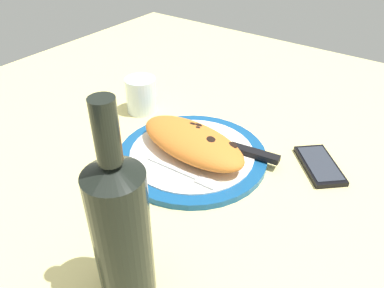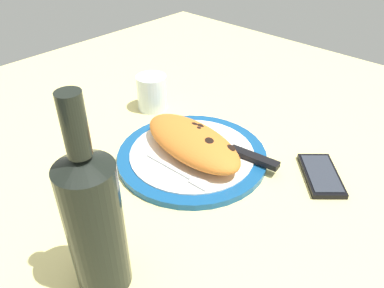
{
  "view_description": "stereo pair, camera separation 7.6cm",
  "coord_description": "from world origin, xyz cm",
  "px_view_note": "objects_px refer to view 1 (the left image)",
  "views": [
    {
      "loc": [
        36.9,
        -50.79,
        47.22
      ],
      "look_at": [
        0.0,
        0.0,
        3.62
      ],
      "focal_mm": 35.81,
      "sensor_mm": 36.0,
      "label": 1
    },
    {
      "loc": [
        42.79,
        -45.94,
        47.22
      ],
      "look_at": [
        0.0,
        0.0,
        3.62
      ],
      "focal_mm": 35.81,
      "sensor_mm": 36.0,
      "label": 2
    }
  ],
  "objects_px": {
    "smartphone": "(320,165)",
    "knife": "(240,149)",
    "plate": "(192,155)",
    "fork": "(188,174)",
    "calzone": "(193,140)",
    "water_glass": "(141,97)",
    "wine_bottle": "(121,228)"
  },
  "relations": [
    {
      "from": "smartphone",
      "to": "knife",
      "type": "bearing_deg",
      "value": -155.61
    },
    {
      "from": "plate",
      "to": "fork",
      "type": "xyz_separation_m",
      "value": [
        0.04,
        -0.06,
        0.01
      ]
    },
    {
      "from": "smartphone",
      "to": "plate",
      "type": "bearing_deg",
      "value": -150.66
    },
    {
      "from": "calzone",
      "to": "fork",
      "type": "distance_m",
      "value": 0.08
    },
    {
      "from": "knife",
      "to": "water_glass",
      "type": "bearing_deg",
      "value": 174.33
    },
    {
      "from": "knife",
      "to": "plate",
      "type": "bearing_deg",
      "value": -142.44
    },
    {
      "from": "smartphone",
      "to": "wine_bottle",
      "type": "relative_size",
      "value": 0.45
    },
    {
      "from": "plate",
      "to": "wine_bottle",
      "type": "xyz_separation_m",
      "value": [
        0.11,
        -0.29,
        0.11
      ]
    },
    {
      "from": "calzone",
      "to": "knife",
      "type": "distance_m",
      "value": 0.1
    },
    {
      "from": "smartphone",
      "to": "water_glass",
      "type": "relative_size",
      "value": 1.58
    },
    {
      "from": "fork",
      "to": "knife",
      "type": "height_order",
      "value": "knife"
    },
    {
      "from": "calzone",
      "to": "water_glass",
      "type": "relative_size",
      "value": 3.03
    },
    {
      "from": "plate",
      "to": "calzone",
      "type": "relative_size",
      "value": 1.17
    },
    {
      "from": "plate",
      "to": "wine_bottle",
      "type": "distance_m",
      "value": 0.33
    },
    {
      "from": "wine_bottle",
      "to": "knife",
      "type": "bearing_deg",
      "value": 94.66
    },
    {
      "from": "plate",
      "to": "smartphone",
      "type": "relative_size",
      "value": 2.25
    },
    {
      "from": "knife",
      "to": "water_glass",
      "type": "height_order",
      "value": "water_glass"
    },
    {
      "from": "plate",
      "to": "smartphone",
      "type": "bearing_deg",
      "value": 29.34
    },
    {
      "from": "fork",
      "to": "plate",
      "type": "bearing_deg",
      "value": 119.64
    },
    {
      "from": "smartphone",
      "to": "water_glass",
      "type": "distance_m",
      "value": 0.44
    },
    {
      "from": "calzone",
      "to": "smartphone",
      "type": "height_order",
      "value": "calzone"
    },
    {
      "from": "wine_bottle",
      "to": "smartphone",
      "type": "bearing_deg",
      "value": 74.44
    },
    {
      "from": "smartphone",
      "to": "wine_bottle",
      "type": "xyz_separation_m",
      "value": [
        -0.12,
        -0.42,
        0.11
      ]
    },
    {
      "from": "calzone",
      "to": "fork",
      "type": "bearing_deg",
      "value": -60.74
    },
    {
      "from": "smartphone",
      "to": "fork",
      "type": "bearing_deg",
      "value": -134.5
    },
    {
      "from": "plate",
      "to": "fork",
      "type": "relative_size",
      "value": 1.96
    },
    {
      "from": "water_glass",
      "to": "wine_bottle",
      "type": "height_order",
      "value": "wine_bottle"
    },
    {
      "from": "knife",
      "to": "water_glass",
      "type": "relative_size",
      "value": 2.8
    },
    {
      "from": "plate",
      "to": "knife",
      "type": "height_order",
      "value": "knife"
    },
    {
      "from": "fork",
      "to": "smartphone",
      "type": "bearing_deg",
      "value": 45.5
    },
    {
      "from": "calzone",
      "to": "smartphone",
      "type": "xyz_separation_m",
      "value": [
        0.22,
        0.12,
        -0.04
      ]
    },
    {
      "from": "plate",
      "to": "smartphone",
      "type": "xyz_separation_m",
      "value": [
        0.22,
        0.12,
        -0.0
      ]
    }
  ]
}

